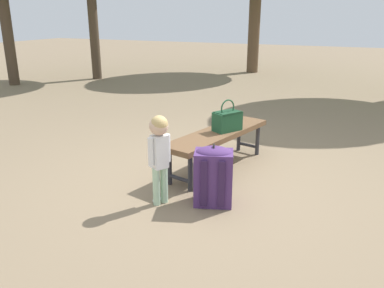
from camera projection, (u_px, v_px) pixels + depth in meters
The scene contains 6 objects.
ground_plane at pixel (203, 181), 4.29m from camera, with size 40.00×40.00×0.00m, color #7F6B51.
park_bench at pixel (218, 136), 4.54m from camera, with size 1.65×0.77×0.45m.
handbag at pixel (227, 120), 4.52m from camera, with size 0.37×0.32×0.37m.
child_standing at pixel (159, 146), 3.61m from camera, with size 0.21×0.18×0.87m.
backpack_large at pixel (213, 174), 3.71m from camera, with size 0.38×0.42×0.60m.
backpack_small at pixel (218, 166), 4.22m from camera, with size 0.26×0.24×0.37m.
Camera 1 is at (3.64, 1.50, 1.74)m, focal length 36.77 mm.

